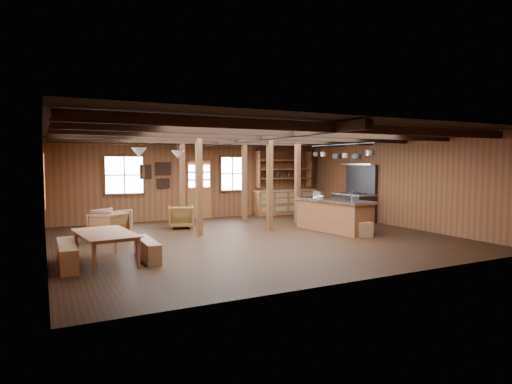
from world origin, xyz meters
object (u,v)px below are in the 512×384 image
kitchen_island (333,215)px  armchair_b (181,217)px  armchair_a (109,226)px  commercial_range (355,202)px  dining_table (108,247)px  armchair_c (112,222)px

kitchen_island → armchair_b: 4.62m
kitchen_island → armchair_a: bearing=159.0°
commercial_range → armchair_a: bearing=-179.8°
commercial_range → armchair_b: bearing=169.9°
dining_table → armchair_a: bearing=-14.9°
kitchen_island → commercial_range: size_ratio=1.31×
dining_table → armchair_a: size_ratio=2.21×
commercial_range → dining_table: size_ratio=1.12×
armchair_c → armchair_b: bearing=-116.8°
dining_table → kitchen_island: bearing=-86.3°
armchair_b → commercial_range: bearing=-174.1°
kitchen_island → armchair_a: (-6.14, 1.46, -0.11)m
commercial_range → kitchen_island: bearing=-143.7°
kitchen_island → armchair_c: size_ratio=3.17×
commercial_range → armchair_c: (-7.98, 0.64, -0.27)m
dining_table → armchair_a: 2.70m
armchair_b → kitchen_island: bearing=162.7°
commercial_range → armchair_b: commercial_range is taller
kitchen_island → commercial_range: commercial_range is taller
kitchen_island → armchair_c: bearing=152.6°
dining_table → armchair_a: (0.38, 2.68, 0.05)m
commercial_range → dining_table: 8.97m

